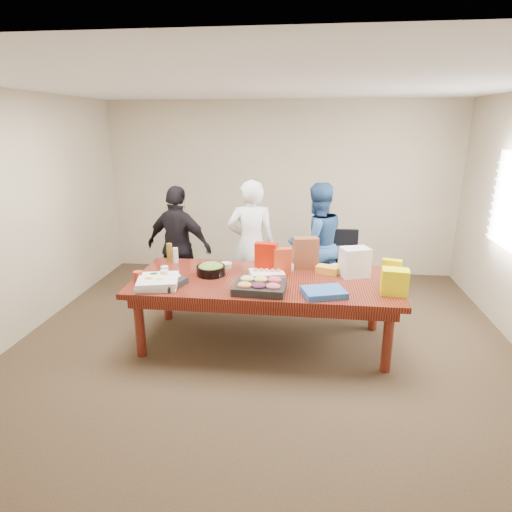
# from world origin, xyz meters

# --- Properties ---
(floor) EXTENTS (5.50, 5.00, 0.02)m
(floor) POSITION_xyz_m (0.00, 0.00, -0.01)
(floor) COLOR #47301E
(floor) RESTS_ON ground
(ceiling) EXTENTS (5.50, 5.00, 0.02)m
(ceiling) POSITION_xyz_m (0.00, 0.00, 2.71)
(ceiling) COLOR white
(ceiling) RESTS_ON wall_back
(wall_back) EXTENTS (5.50, 0.04, 2.70)m
(wall_back) POSITION_xyz_m (0.00, 2.50, 1.35)
(wall_back) COLOR beige
(wall_back) RESTS_ON floor
(wall_front) EXTENTS (5.50, 0.04, 2.70)m
(wall_front) POSITION_xyz_m (0.00, -2.50, 1.35)
(wall_front) COLOR beige
(wall_front) RESTS_ON floor
(wall_left) EXTENTS (0.04, 5.00, 2.70)m
(wall_left) POSITION_xyz_m (-2.75, 0.00, 1.35)
(wall_left) COLOR beige
(wall_left) RESTS_ON floor
(conference_table) EXTENTS (2.80, 1.20, 0.75)m
(conference_table) POSITION_xyz_m (0.00, 0.00, 0.38)
(conference_table) COLOR #4C1C0F
(conference_table) RESTS_ON floor
(office_chair) EXTENTS (0.52, 0.52, 0.99)m
(office_chair) POSITION_xyz_m (0.90, 0.99, 0.49)
(office_chair) COLOR black
(office_chair) RESTS_ON floor
(person_center) EXTENTS (0.66, 0.48, 1.68)m
(person_center) POSITION_xyz_m (-0.27, 0.99, 0.84)
(person_center) COLOR white
(person_center) RESTS_ON floor
(person_right) EXTENTS (0.98, 0.90, 1.63)m
(person_right) POSITION_xyz_m (0.57, 1.23, 0.81)
(person_right) COLOR #2C538C
(person_right) RESTS_ON floor
(person_left) EXTENTS (1.01, 0.63, 1.60)m
(person_left) POSITION_xyz_m (-1.22, 0.93, 0.80)
(person_left) COLOR black
(person_left) RESTS_ON floor
(veggie_tray) EXTENTS (0.50, 0.44, 0.06)m
(veggie_tray) POSITION_xyz_m (-1.03, -0.30, 0.78)
(veggie_tray) COLOR black
(veggie_tray) RESTS_ON conference_table
(fruit_tray) EXTENTS (0.53, 0.42, 0.08)m
(fruit_tray) POSITION_xyz_m (-0.01, -0.34, 0.79)
(fruit_tray) COLOR black
(fruit_tray) RESTS_ON conference_table
(sheet_cake) EXTENTS (0.42, 0.35, 0.06)m
(sheet_cake) POSITION_xyz_m (0.02, 0.08, 0.78)
(sheet_cake) COLOR white
(sheet_cake) RESTS_ON conference_table
(salad_bowl) EXTENTS (0.37, 0.37, 0.10)m
(salad_bowl) POSITION_xyz_m (-0.60, 0.06, 0.80)
(salad_bowl) COLOR black
(salad_bowl) RESTS_ON conference_table
(chip_bag_blue) EXTENTS (0.47, 0.40, 0.06)m
(chip_bag_blue) POSITION_xyz_m (0.62, -0.38, 0.78)
(chip_bag_blue) COLOR #2C5EAD
(chip_bag_blue) RESTS_ON conference_table
(chip_bag_red) EXTENTS (0.25, 0.13, 0.35)m
(chip_bag_red) POSITION_xyz_m (-0.00, 0.18, 0.92)
(chip_bag_red) COLOR #BA1402
(chip_bag_red) RESTS_ON conference_table
(chip_bag_yellow) EXTENTS (0.21, 0.13, 0.29)m
(chip_bag_yellow) POSITION_xyz_m (1.30, -0.06, 0.89)
(chip_bag_yellow) COLOR #FAE500
(chip_bag_yellow) RESTS_ON conference_table
(chip_bag_orange) EXTENTS (0.21, 0.14, 0.30)m
(chip_bag_orange) POSITION_xyz_m (0.18, 0.17, 0.90)
(chip_bag_orange) COLOR #CA3F1D
(chip_bag_orange) RESTS_ON conference_table
(mayo_jar) EXTENTS (0.10, 0.10, 0.13)m
(mayo_jar) POSITION_xyz_m (0.08, 0.46, 0.81)
(mayo_jar) COLOR silver
(mayo_jar) RESTS_ON conference_table
(mustard_bottle) EXTENTS (0.07, 0.07, 0.17)m
(mustard_bottle) POSITION_xyz_m (0.37, 0.48, 0.83)
(mustard_bottle) COLOR gold
(mustard_bottle) RESTS_ON conference_table
(dressing_bottle) EXTENTS (0.08, 0.08, 0.22)m
(dressing_bottle) POSITION_xyz_m (-1.20, 0.50, 0.86)
(dressing_bottle) COLOR brown
(dressing_bottle) RESTS_ON conference_table
(ranch_bottle) EXTENTS (0.07, 0.07, 0.18)m
(ranch_bottle) POSITION_xyz_m (-1.11, 0.44, 0.84)
(ranch_bottle) COLOR silver
(ranch_bottle) RESTS_ON conference_table
(banana_bunch) EXTENTS (0.28, 0.22, 0.08)m
(banana_bunch) POSITION_xyz_m (0.68, 0.27, 0.79)
(banana_bunch) COLOR #F6AD2F
(banana_bunch) RESTS_ON conference_table
(bread_loaf) EXTENTS (0.32, 0.19, 0.12)m
(bread_loaf) POSITION_xyz_m (0.10, 0.45, 0.81)
(bread_loaf) COLOR #97613F
(bread_loaf) RESTS_ON conference_table
(kraft_bag) EXTENTS (0.30, 0.21, 0.36)m
(kraft_bag) POSITION_xyz_m (0.43, 0.42, 0.93)
(kraft_bag) COLOR brown
(kraft_bag) RESTS_ON conference_table
(red_cup) EXTENTS (0.10, 0.10, 0.13)m
(red_cup) POSITION_xyz_m (-1.30, -0.27, 0.81)
(red_cup) COLOR #A72B1A
(red_cup) RESTS_ON conference_table
(clear_cup_a) EXTENTS (0.09, 0.09, 0.12)m
(clear_cup_a) POSITION_xyz_m (-1.04, -0.19, 0.81)
(clear_cup_a) COLOR white
(clear_cup_a) RESTS_ON conference_table
(clear_cup_b) EXTENTS (0.09, 0.09, 0.11)m
(clear_cup_b) POSITION_xyz_m (-1.08, -0.05, 0.81)
(clear_cup_b) COLOR white
(clear_cup_b) RESTS_ON conference_table
(pizza_box_lower) EXTENTS (0.46, 0.46, 0.05)m
(pizza_box_lower) POSITION_xyz_m (-1.06, -0.33, 0.77)
(pizza_box_lower) COLOR white
(pizza_box_lower) RESTS_ON conference_table
(pizza_box_upper) EXTENTS (0.48, 0.48, 0.05)m
(pizza_box_upper) POSITION_xyz_m (-1.06, -0.34, 0.82)
(pizza_box_upper) COLOR white
(pizza_box_upper) RESTS_ON pizza_box_lower
(plate_a) EXTENTS (0.34, 0.34, 0.02)m
(plate_a) POSITION_xyz_m (0.83, 0.46, 0.76)
(plate_a) COLOR silver
(plate_a) RESTS_ON conference_table
(plate_b) EXTENTS (0.27, 0.27, 0.01)m
(plate_b) POSITION_xyz_m (0.84, 0.35, 0.76)
(plate_b) COLOR silver
(plate_b) RESTS_ON conference_table
(dip_bowl_a) EXTENTS (0.19, 0.19, 0.07)m
(dip_bowl_a) POSITION_xyz_m (0.23, 0.33, 0.78)
(dip_bowl_a) COLOR silver
(dip_bowl_a) RESTS_ON conference_table
(dip_bowl_b) EXTENTS (0.16, 0.16, 0.06)m
(dip_bowl_b) POSITION_xyz_m (-0.48, 0.33, 0.78)
(dip_bowl_b) COLOR beige
(dip_bowl_b) RESTS_ON conference_table
(grocery_bag_white) EXTENTS (0.35, 0.30, 0.32)m
(grocery_bag_white) POSITION_xyz_m (0.96, 0.22, 0.91)
(grocery_bag_white) COLOR white
(grocery_bag_white) RESTS_ON conference_table
(grocery_bag_yellow) EXTENTS (0.27, 0.20, 0.25)m
(grocery_bag_yellow) POSITION_xyz_m (1.30, -0.26, 0.88)
(grocery_bag_yellow) COLOR #FCFB09
(grocery_bag_yellow) RESTS_ON conference_table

